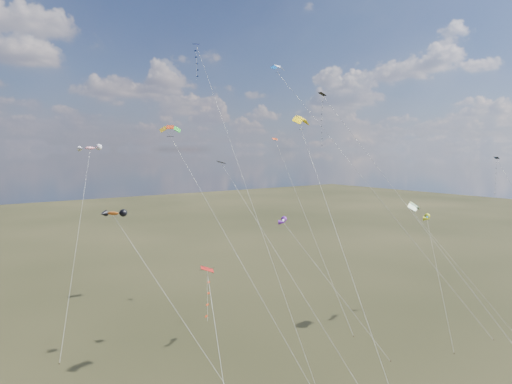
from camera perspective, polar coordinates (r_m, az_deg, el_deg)
diamond_black_high at (r=56.71m, az=9.56°, el=7.32°), size 8.50×25.03×31.25m
diamond_navy_tall at (r=58.44m, az=-6.38°, el=13.26°), size 1.79×22.08×37.65m
diamond_black_mid at (r=51.68m, az=0.01°, el=-3.39°), size 6.77×17.13×22.91m
diamond_red_low at (r=35.20m, az=-5.88°, el=-13.88°), size 5.27×13.56×15.43m
diamond_navy_right at (r=76.64m, az=28.20°, el=0.99°), size 4.94×12.09×23.19m
diamond_orange_center at (r=68.43m, az=5.17°, el=-0.38°), size 1.95×18.88×26.12m
parafoil_yellow at (r=50.13m, az=5.72°, el=9.07°), size 7.77×21.64×28.34m
parafoil_blue_white at (r=75.88m, az=2.93°, el=15.23°), size 11.83×31.64×38.21m
parafoil_striped at (r=65.94m, az=19.17°, el=-1.53°), size 8.75×12.37×17.51m
parafoil_tricolor at (r=49.89m, az=-10.57°, el=7.77°), size 8.58×17.50×27.19m
novelty_orange_black at (r=50.52m, az=-17.37°, el=-2.66°), size 8.39×14.21×18.00m
novelty_white_purple at (r=56.64m, az=3.49°, el=-3.68°), size 7.51×12.72×15.89m
novelty_redwhite_stripe at (r=72.77m, az=-20.04°, el=5.11°), size 10.80×17.59×25.04m
novelty_blue_yellow at (r=69.41m, az=20.60°, el=-3.06°), size 8.86×10.23×15.08m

